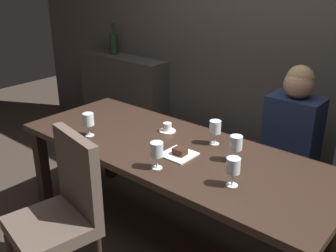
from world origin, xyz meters
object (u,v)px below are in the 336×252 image
object	(u,v)px
dining_table	(172,159)
banquette_bench	(226,175)
chair_near_side	(63,207)
wine_glass_end_right	(236,143)
diner_redhead	(294,123)
wine_glass_near_right	(233,167)
wine_glass_near_left	(157,151)
dessert_plate	(179,153)
espresso_cup	(167,128)
wine_glass_far_left	(88,121)
wine_bottle_dark_red	(114,43)
wine_glass_far_right	(215,128)

from	to	relation	value
dining_table	banquette_bench	world-z (taller)	dining_table
chair_near_side	wine_glass_end_right	xyz separation A→B (m)	(0.63, 0.82, 0.30)
dining_table	diner_redhead	xyz separation A→B (m)	(0.50, 0.72, 0.17)
diner_redhead	wine_glass_end_right	bearing A→B (deg)	-98.32
dining_table	chair_near_side	world-z (taller)	chair_near_side
chair_near_side	wine_glass_near_right	xyz separation A→B (m)	(0.76, 0.56, 0.29)
wine_glass_near_left	dessert_plate	distance (m)	0.23
espresso_cup	chair_near_side	bearing A→B (deg)	-91.27
chair_near_side	espresso_cup	bearing A→B (deg)	88.73
diner_redhead	wine_glass_far_left	world-z (taller)	diner_redhead
wine_bottle_dark_red	wine_glass_far_left	size ratio (longest dim) A/B	1.99
chair_near_side	wine_glass_far_right	size ratio (longest dim) A/B	5.98
diner_redhead	wine_glass_near_left	distance (m)	1.07
banquette_bench	wine_bottle_dark_red	distance (m)	1.93
diner_redhead	wine_glass_near_right	world-z (taller)	diner_redhead
dining_table	wine_glass_far_left	bearing A→B (deg)	-157.84
banquette_bench	wine_glass_far_left	size ratio (longest dim) A/B	15.24
dining_table	dessert_plate	world-z (taller)	dessert_plate
wine_glass_near_right	wine_glass_near_left	world-z (taller)	same
wine_glass_far_right	espresso_cup	bearing A→B (deg)	-173.78
dining_table	wine_glass_end_right	distance (m)	0.47
diner_redhead	wine_glass_end_right	xyz separation A→B (m)	(-0.09, -0.62, 0.04)
diner_redhead	wine_glass_far_right	bearing A→B (deg)	-122.87
dessert_plate	wine_glass_far_left	bearing A→B (deg)	-166.35
wine_glass_far_right	dessert_plate	xyz separation A→B (m)	(-0.07, -0.28, -0.10)
diner_redhead	wine_bottle_dark_red	size ratio (longest dim) A/B	2.39
wine_bottle_dark_red	wine_glass_far_left	world-z (taller)	wine_bottle_dark_red
dining_table	wine_glass_far_left	xyz separation A→B (m)	(-0.56, -0.23, 0.20)
wine_bottle_dark_red	wine_glass_far_right	bearing A→B (deg)	-24.12
chair_near_side	wine_bottle_dark_red	world-z (taller)	wine_bottle_dark_red
espresso_cup	dessert_plate	distance (m)	0.39
dining_table	wine_glass_end_right	xyz separation A→B (m)	(0.41, 0.09, 0.20)
diner_redhead	wine_glass_far_left	bearing A→B (deg)	-138.34
wine_glass_far_left	wine_glass_far_right	bearing A→B (deg)	31.09
dining_table	wine_glass_end_right	bearing A→B (deg)	12.88
wine_glass_far_left	espresso_cup	size ratio (longest dim) A/B	1.37
wine_glass_far_left	espresso_cup	bearing A→B (deg)	47.98
diner_redhead	wine_bottle_dark_red	xyz separation A→B (m)	(-2.20, 0.34, 0.25)
dining_table	wine_glass_far_right	distance (m)	0.35
wine_glass_far_right	espresso_cup	world-z (taller)	wine_glass_far_right
wine_bottle_dark_red	banquette_bench	bearing A→B (deg)	-11.94
wine_glass_near_right	wine_glass_far_left	world-z (taller)	same
banquette_bench	espresso_cup	distance (m)	0.77
dining_table	chair_near_side	size ratio (longest dim) A/B	2.24
chair_near_side	wine_glass_far_left	world-z (taller)	chair_near_side
wine_glass_near_left	wine_glass_end_right	bearing A→B (deg)	51.10
chair_near_side	wine_glass_end_right	world-z (taller)	chair_near_side
dining_table	wine_bottle_dark_red	world-z (taller)	wine_bottle_dark_red
wine_glass_far_left	dining_table	bearing A→B (deg)	22.16
wine_glass_near_right	espresso_cup	world-z (taller)	wine_glass_near_right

